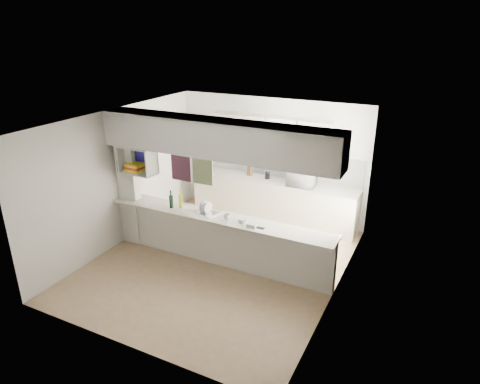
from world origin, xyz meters
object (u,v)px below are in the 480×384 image
Objects in this scene: dish_rack at (207,208)px; wine_bottles at (176,201)px; microwave at (302,179)px; bowl at (302,169)px.

wine_bottles is (-0.61, -0.05, 0.04)m from dish_rack.
dish_rack is at bearing 59.09° from microwave.
wine_bottles is (-1.66, -2.06, -0.03)m from microwave.
wine_bottles is at bearing 47.74° from microwave.
dish_rack is 1.32× the size of wine_bottles.
microwave is 0.19m from bowl.
bowl reaches higher than microwave.
microwave reaches higher than dish_rack.
dish_rack is (-1.05, -2.01, -0.07)m from microwave.
bowl reaches higher than wine_bottles.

